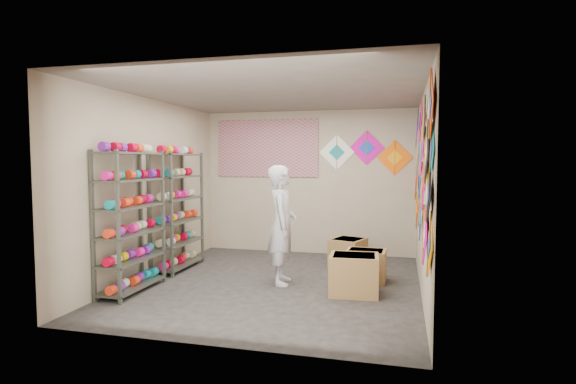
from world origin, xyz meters
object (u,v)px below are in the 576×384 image
(carton_c, at_px, (348,253))
(shelf_rack_back, at_px, (178,211))
(carton_a, at_px, (354,275))
(shopkeeper, at_px, (282,225))
(shelf_rack_front, at_px, (131,222))
(carton_b, at_px, (366,266))

(carton_c, bearing_deg, shelf_rack_back, -144.11)
(carton_a, height_order, carton_c, carton_a)
(shopkeeper, height_order, carton_c, shopkeeper)
(carton_c, bearing_deg, carton_a, -61.93)
(shopkeeper, relative_size, carton_a, 2.69)
(shelf_rack_front, bearing_deg, shopkeeper, 25.33)
(shelf_rack_back, distance_m, carton_c, 2.88)
(shelf_rack_front, bearing_deg, carton_a, 11.66)
(shelf_rack_front, xyz_separation_m, shelf_rack_back, (0.00, 1.30, 0.00))
(shelf_rack_back, bearing_deg, carton_c, 17.19)
(shopkeeper, relative_size, carton_b, 3.02)
(carton_b, bearing_deg, shelf_rack_front, -154.90)
(shelf_rack_back, xyz_separation_m, shopkeeper, (1.86, -0.42, -0.10))
(shelf_rack_front, height_order, carton_a, shelf_rack_front)
(shelf_rack_back, bearing_deg, carton_a, -13.47)
(shelf_rack_front, distance_m, shopkeeper, 2.06)
(shopkeeper, bearing_deg, shelf_rack_front, 104.94)
(carton_b, distance_m, carton_c, 0.91)
(shelf_rack_front, xyz_separation_m, shopkeeper, (1.86, 0.88, -0.10))
(shopkeeper, xyz_separation_m, carton_a, (1.05, -0.28, -0.59))
(carton_b, bearing_deg, shelf_rack_back, -178.22)
(shelf_rack_front, bearing_deg, carton_b, 23.12)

